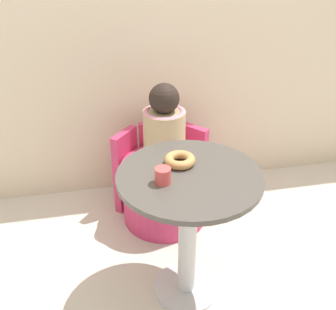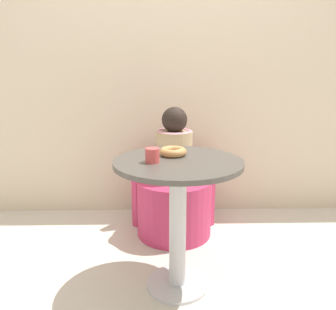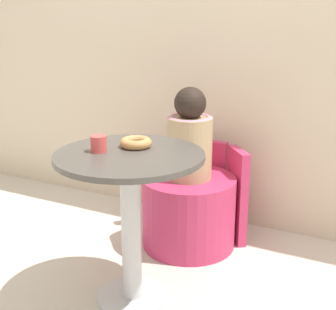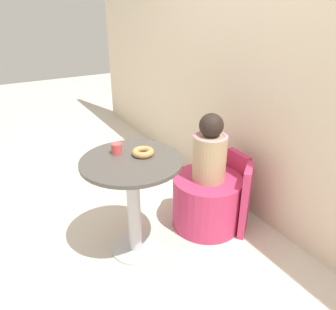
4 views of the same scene
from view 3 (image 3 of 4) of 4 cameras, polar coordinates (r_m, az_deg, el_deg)
ground_plane at (r=2.30m, az=-6.19°, el=-17.46°), size 12.00×12.00×0.00m
back_wall at (r=2.91m, az=5.68°, el=14.98°), size 6.00×0.06×2.40m
round_table at (r=2.08m, az=-4.61°, el=-4.95°), size 0.65×0.65×0.72m
tub_chair at (r=2.70m, az=2.53°, el=-6.89°), size 0.53×0.53×0.41m
booth_backrest at (r=2.86m, az=4.41°, el=-3.96°), size 0.63×0.23×0.55m
child_figure at (r=2.55m, az=2.66°, el=2.11°), size 0.25×0.25×0.51m
donut at (r=2.10m, az=-3.93°, el=1.53°), size 0.14×0.14×0.04m
cup at (r=2.04m, az=-8.46°, el=1.36°), size 0.07×0.07×0.07m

